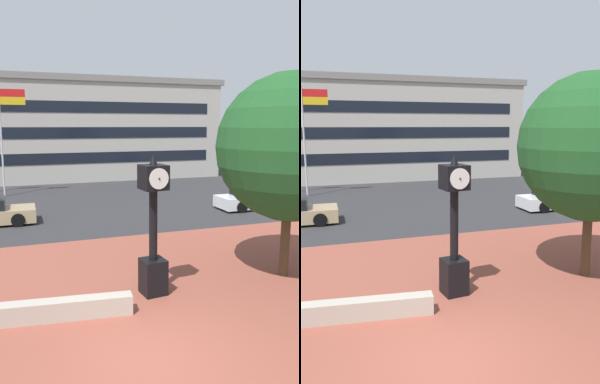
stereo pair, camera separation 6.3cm
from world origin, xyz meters
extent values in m
plane|color=#2D2D30|center=(0.00, 0.00, 0.00)|extent=(200.00, 200.00, 0.00)
cube|color=brown|center=(0.00, 2.43, 0.00)|extent=(44.00, 12.86, 0.01)
cube|color=#ADA393|center=(-1.32, 2.31, 0.25)|extent=(3.22, 0.76, 0.50)
cube|color=black|center=(1.16, 3.00, 0.51)|extent=(0.71, 0.71, 1.01)
cylinder|color=black|center=(1.16, 3.00, 2.01)|extent=(0.23, 0.23, 1.99)
cube|color=black|center=(1.16, 3.00, 3.34)|extent=(0.74, 0.74, 0.67)
cylinder|color=white|center=(1.12, 3.35, 3.34)|extent=(0.56, 0.09, 0.56)
sphere|color=black|center=(1.12, 3.37, 3.34)|extent=(0.05, 0.05, 0.05)
cylinder|color=white|center=(1.19, 2.65, 3.34)|extent=(0.56, 0.09, 0.56)
sphere|color=black|center=(1.20, 2.63, 3.34)|extent=(0.05, 0.05, 0.05)
cone|color=black|center=(1.16, 3.00, 3.82)|extent=(0.23, 0.23, 0.29)
cylinder|color=#4C3823|center=(5.56, 2.97, 1.19)|extent=(0.29, 0.29, 2.38)
sphere|color=#1E5123|center=(5.56, 2.97, 4.07)|extent=(4.51, 4.51, 4.51)
cylinder|color=black|center=(-2.35, 13.75, 0.32)|extent=(0.64, 0.23, 0.64)
cylinder|color=black|center=(-2.38, 12.06, 0.32)|extent=(0.64, 0.23, 0.64)
cube|color=silver|center=(10.57, 12.04, 0.44)|extent=(4.45, 1.81, 0.64)
cube|color=black|center=(10.35, 12.05, 1.00)|extent=(2.05, 1.55, 0.56)
cylinder|color=black|center=(11.95, 12.86, 0.32)|extent=(0.64, 0.23, 0.64)
cylinder|color=black|center=(11.94, 11.20, 0.32)|extent=(0.64, 0.23, 0.64)
cylinder|color=black|center=(9.20, 12.88, 0.32)|extent=(0.64, 0.23, 0.64)
cylinder|color=black|center=(9.19, 11.23, 0.32)|extent=(0.64, 0.23, 0.64)
cylinder|color=silver|center=(-3.14, 20.72, 3.59)|extent=(0.12, 0.12, 7.19)
cube|color=red|center=(-2.29, 20.72, 6.79)|extent=(1.57, 0.02, 0.50)
cube|color=gold|center=(-2.29, 20.72, 6.29)|extent=(1.57, 0.02, 0.50)
cube|color=#B2ADA3|center=(2.09, 32.35, 4.12)|extent=(26.90, 14.05, 8.23)
cube|color=gray|center=(2.09, 32.35, 8.48)|extent=(27.43, 14.33, 0.50)
cube|color=black|center=(2.09, 25.31, 2.06)|extent=(24.21, 0.04, 0.90)
cube|color=black|center=(2.09, 25.31, 4.12)|extent=(24.21, 0.04, 0.90)
cube|color=black|center=(2.09, 25.31, 6.17)|extent=(24.21, 0.04, 0.90)
camera|label=1|loc=(-2.35, -6.88, 4.73)|focal=36.60mm
camera|label=2|loc=(-2.29, -6.90, 4.73)|focal=36.60mm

